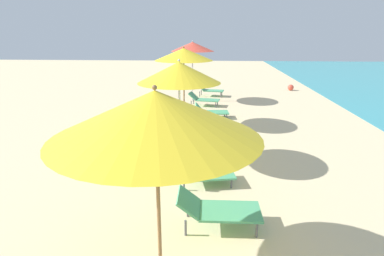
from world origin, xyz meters
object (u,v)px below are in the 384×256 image
Objects in this scene: lounger_fourth_shoreside at (221,137)px; umbrella_fifth at (184,54)px; lounger_fifth_inland at (202,125)px; lounger_fifth_shoreside at (211,111)px; umbrella_fourth at (179,73)px; lounger_fourth_inland at (204,172)px; umbrella_farthest at (192,47)px; beach_ball at (291,87)px; lounger_farthest_shoreside at (210,90)px; lounger_third_shoreside at (218,209)px; lounger_farthest_inland at (203,99)px; umbrella_third at (155,115)px.

umbrella_fifth is (-1.22, 2.21, 2.10)m from lounger_fourth_shoreside.
lounger_fourth_shoreside is 1.03× the size of lounger_fifth_inland.
lounger_fourth_shoreside is 1.08× the size of lounger_fifth_shoreside.
lounger_fifth_inland is (0.47, 2.17, -1.88)m from umbrella_fourth.
umbrella_fifth is (-0.81, 4.48, 2.13)m from lounger_fourth_inland.
umbrella_farthest reaches higher than lounger_fifth_shoreside.
beach_ball is at bearing 30.50° from umbrella_farthest.
lounger_farthest_shoreside is at bearing 80.51° from umbrella_fifth.
lounger_third_shoreside is 3.42m from umbrella_fourth.
lounger_third_shoreside is at bearing -84.29° from umbrella_farthest.
umbrella_farthest is 2.58m from lounger_farthest_shoreside.
lounger_farthest_inland is at bearing -88.97° from lounger_farthest_shoreside.
lounger_fourth_inland reaches higher than beach_ball.
umbrella_fourth is 2.91m from lounger_fifth_inland.
lounger_fourth_inland is (-0.25, 1.56, -0.06)m from lounger_third_shoreside.
lounger_farthest_shoreside reaches higher than lounger_third_shoreside.
lounger_fifth_shoreside is at bearing 80.17° from umbrella_fourth.
umbrella_third is 1.01× the size of umbrella_fourth.
lounger_fourth_inland is at bearing -79.79° from umbrella_fifth.
lounger_third_shoreside is at bearing -80.83° from lounger_farthest_shoreside.
umbrella_fourth reaches higher than lounger_third_shoreside.
umbrella_third is 2.03× the size of lounger_fourth_inland.
lounger_fourth_shoreside is 0.99× the size of lounger_farthest_inland.
lounger_third_shoreside is at bearing -77.00° from lounger_farthest_inland.
umbrella_fifth is at bearing 99.20° from lounger_third_shoreside.
umbrella_fifth is at bearing -90.77° from umbrella_farthest.
lounger_fifth_shoreside is at bearing 90.40° from lounger_third_shoreside.
lounger_fifth_inland reaches higher than beach_ball.
lounger_fourth_shoreside is 4.24× the size of beach_ball.
lounger_fourth_inland is at bearing -84.93° from umbrella_farthest.
umbrella_fourth reaches higher than lounger_farthest_inland.
lounger_fifth_shoreside is 0.92× the size of lounger_farthest_inland.
lounger_farthest_shoreside is (0.81, 1.19, -2.14)m from umbrella_farthest.
umbrella_farthest reaches higher than umbrella_third.
lounger_fifth_shoreside is (-0.30, 3.18, -0.04)m from lounger_fourth_shoreside.
lounger_third_shoreside is at bearing -80.07° from umbrella_fifth.
lounger_fifth_inland is at bearing 82.80° from lounger_fourth_inland.
umbrella_fourth is 1.87× the size of lounger_fifth_inland.
lounger_fourth_shoreside is at bearing 47.06° from umbrella_fourth.
umbrella_fifth is (-0.17, 3.33, 0.18)m from umbrella_fourth.
lounger_fifth_inland is (0.36, 5.99, -1.86)m from umbrella_third.
lounger_farthest_shoreside reaches higher than lounger_fourth_shoreside.
lounger_fifth_inland is at bearing -61.01° from umbrella_fifth.
lounger_fourth_shoreside is at bearing -61.10° from umbrella_fifth.
lounger_farthest_shoreside is at bearing -156.83° from beach_ball.
lounger_third_shoreside is 1.00× the size of lounger_fourth_shoreside.
umbrella_fourth is 1.80× the size of lounger_farthest_inland.
beach_ball is (4.42, 1.89, -0.16)m from lounger_farthest_shoreside.
umbrella_farthest reaches higher than lounger_fifth_inland.
umbrella_fifth is at bearing -138.08° from lounger_fifth_shoreside.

